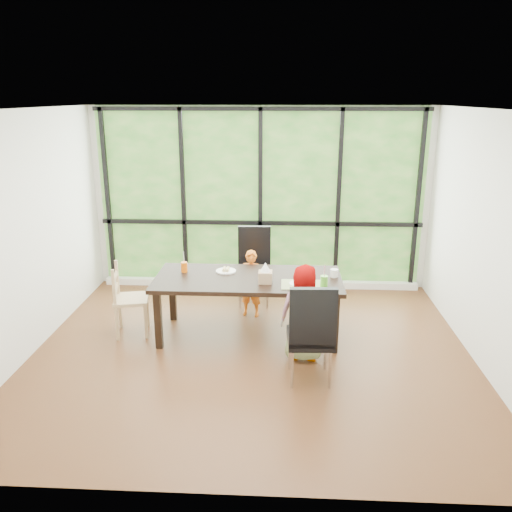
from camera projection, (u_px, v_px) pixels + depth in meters
The scene contains 23 objects.
ground at pixel (251, 352), 5.98m from camera, with size 5.00×5.00×0.00m, color black.
back_wall at pixel (261, 199), 7.73m from camera, with size 5.00×5.00×0.00m, color silver.
foliage_backdrop at pixel (260, 199), 7.71m from camera, with size 4.80×0.02×2.65m, color #235019.
window_mullions at pixel (260, 200), 7.67m from camera, with size 4.80×0.06×2.65m, color black, non-canonical shape.
window_sill at pixel (260, 283), 8.02m from camera, with size 4.80×0.12×0.10m, color silver.
dining_table at pixel (248, 306), 6.31m from camera, with size 2.23×1.01×0.75m, color black.
chair_window_leather at pixel (254, 267), 7.22m from camera, with size 0.46×0.46×1.08m, color black.
chair_interior_leather at pixel (310, 331), 5.26m from camera, with size 0.46×0.46×1.08m, color black.
chair_end_beech at pixel (131, 299), 6.33m from camera, with size 0.42×0.40×0.90m, color tan.
child_toddler at pixel (251, 283), 6.86m from camera, with size 0.33×0.22×0.90m, color orange.
child_older at pixel (305, 313), 5.68m from camera, with size 0.53×0.35×1.09m, color slate.
placemat at pixel (302, 285), 5.95m from camera, with size 0.47×0.34×0.01m, color tan.
plate_far at pixel (226, 271), 6.39m from camera, with size 0.25×0.25×0.02m, color white.
plate_near at pixel (299, 284), 5.97m from camera, with size 0.22×0.22×0.01m, color white.
orange_cup at pixel (184, 267), 6.37m from camera, with size 0.08×0.08×0.13m, color orange.
green_cup at pixel (324, 282), 5.85m from camera, with size 0.09×0.09×0.14m, color #5CC532.
white_mug at pixel (334, 273), 6.20m from camera, with size 0.09×0.09×0.10m, color white.
tissue_box at pixel (265, 277), 6.00m from camera, with size 0.16×0.16×0.14m, color tan.
crepe_rolls_far at pixel (226, 269), 6.38m from camera, with size 0.10×0.12×0.04m, color tan, non-canonical shape.
crepe_rolls_near at pixel (299, 282), 5.96m from camera, with size 0.10×0.12×0.04m, color tan, non-canonical shape.
straw_white at pixel (184, 259), 6.34m from camera, with size 0.01×0.01×0.20m, color white.
straw_pink at pixel (324, 273), 5.82m from camera, with size 0.01×0.01×0.20m, color pink.
tissue at pixel (265, 267), 5.97m from camera, with size 0.12×0.12×0.11m, color white.
Camera 1 is at (0.34, -5.38, 2.83)m, focal length 36.39 mm.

